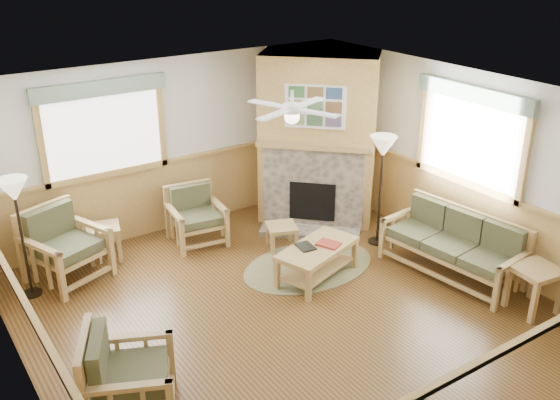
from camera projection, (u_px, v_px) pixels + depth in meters
floor at (285, 309)px, 7.85m from camera, size 6.00×6.00×0.01m
ceiling at (286, 99)px, 6.79m from camera, size 6.00×6.00×0.01m
wall_back at (175, 145)px, 9.60m from camera, size 6.00×0.02×2.70m
wall_front at (495, 338)px, 5.03m from camera, size 6.00×0.02×2.70m
wall_left at (19, 286)px, 5.78m from camera, size 0.02×6.00×2.70m
wall_right at (459, 163)px, 8.86m from camera, size 0.02×6.00×2.70m
wainscot at (285, 271)px, 7.63m from camera, size 6.00×6.00×1.10m
fireplace at (318, 138)px, 9.93m from camera, size 3.11×3.11×2.70m
window_back at (97, 78)px, 8.54m from camera, size 1.90×0.16×1.50m
window_right at (479, 84)px, 8.22m from camera, size 0.16×1.90×1.50m
ceiling_fan at (292, 93)px, 7.18m from camera, size 1.59×1.59×0.36m
sofa at (452, 245)px, 8.50m from camera, size 1.99×1.00×0.88m
armchair_back_left at (66, 246)px, 8.35m from camera, size 1.15×1.15×1.00m
armchair_back_right at (197, 216)px, 9.39m from camera, size 0.85×0.85×0.86m
armchair_left at (130, 375)px, 5.97m from camera, size 1.11×1.11×0.94m
coffee_table at (317, 262)px, 8.47m from camera, size 1.33×0.94×0.48m
end_table_chairs at (105, 242)px, 8.97m from camera, size 0.56×0.55×0.52m
end_table_sofa at (534, 289)px, 7.72m from camera, size 0.59×0.57×0.60m
footstool at (282, 237)px, 9.31m from camera, size 0.55×0.55×0.37m
braided_rug at (308, 266)px, 8.86m from camera, size 2.56×2.56×0.01m
floor_lamp_left at (22, 238)px, 7.85m from camera, size 0.43×0.43×1.63m
floor_lamp_right at (380, 191)px, 9.21m from camera, size 0.52×0.52×1.71m
book_red at (329, 243)px, 8.41m from camera, size 0.32×0.36×0.03m
book_dark at (306, 246)px, 8.34m from camera, size 0.23×0.29×0.02m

